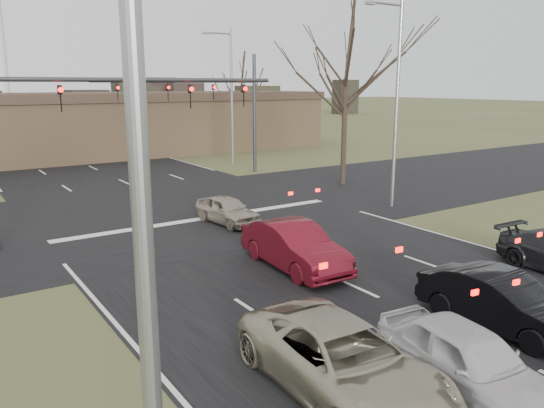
% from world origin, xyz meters
% --- Properties ---
extents(ground, '(360.00, 360.00, 0.00)m').
position_xyz_m(ground, '(0.00, 0.00, 0.00)').
color(ground, '#444C28').
rests_on(ground, ground).
extents(road_main, '(14.00, 300.00, 0.02)m').
position_xyz_m(road_main, '(0.00, 60.00, 0.01)').
color(road_main, black).
rests_on(road_main, ground).
extents(road_cross, '(200.00, 14.00, 0.02)m').
position_xyz_m(road_cross, '(0.00, 15.00, 0.01)').
color(road_cross, black).
rests_on(road_cross, ground).
extents(building, '(42.40, 10.40, 5.30)m').
position_xyz_m(building, '(2.00, 38.00, 2.67)').
color(building, '#91704E').
rests_on(building, ground).
extents(mast_arm_near, '(12.12, 0.24, 8.00)m').
position_xyz_m(mast_arm_near, '(-5.23, 13.00, 5.07)').
color(mast_arm_near, '#383A3D').
rests_on(mast_arm_near, ground).
extents(mast_arm_far, '(11.12, 0.24, 8.00)m').
position_xyz_m(mast_arm_far, '(6.18, 23.00, 5.02)').
color(mast_arm_far, '#383A3D').
rests_on(mast_arm_far, ground).
extents(streetlight_left, '(2.34, 0.25, 10.00)m').
position_xyz_m(streetlight_left, '(-8.82, -4.00, 5.59)').
color(streetlight_left, gray).
rests_on(streetlight_left, ground).
extents(streetlight_right_near, '(2.34, 0.25, 10.00)m').
position_xyz_m(streetlight_right_near, '(8.82, 10.00, 5.59)').
color(streetlight_right_near, gray).
rests_on(streetlight_right_near, ground).
extents(streetlight_right_far, '(2.34, 0.25, 10.00)m').
position_xyz_m(streetlight_right_far, '(9.32, 27.00, 5.59)').
color(streetlight_right_far, gray).
rests_on(streetlight_right_far, ground).
extents(tree_right_near, '(6.90, 6.90, 11.50)m').
position_xyz_m(tree_right_near, '(11.00, 16.00, 8.90)').
color(tree_right_near, black).
rests_on(tree_right_near, ground).
extents(tree_right_far, '(5.40, 5.40, 9.00)m').
position_xyz_m(tree_right_far, '(15.00, 35.00, 6.96)').
color(tree_right_far, black).
rests_on(tree_right_far, ground).
extents(car_silver_suv, '(2.63, 5.26, 1.43)m').
position_xyz_m(car_silver_suv, '(-4.05, -1.12, 0.71)').
color(car_silver_suv, '#A19A82').
rests_on(car_silver_suv, ground).
extents(car_white_sedan, '(2.14, 4.34, 1.42)m').
position_xyz_m(car_white_sedan, '(-2.01, -2.51, 0.71)').
color(car_white_sedan, '#BDBDBF').
rests_on(car_white_sedan, ground).
extents(car_black_hatch, '(1.52, 4.34, 1.43)m').
position_xyz_m(car_black_hatch, '(1.17, -1.20, 0.71)').
color(car_black_hatch, black).
rests_on(car_black_hatch, ground).
extents(car_red_ahead, '(1.89, 4.76, 1.54)m').
position_xyz_m(car_red_ahead, '(-0.50, 5.34, 0.77)').
color(car_red_ahead, '#540C16').
rests_on(car_red_ahead, ground).
extents(car_silver_ahead, '(1.79, 3.72, 1.22)m').
position_xyz_m(car_silver_ahead, '(0.50, 11.72, 0.61)').
color(car_silver_ahead, '#A09682').
rests_on(car_silver_ahead, ground).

